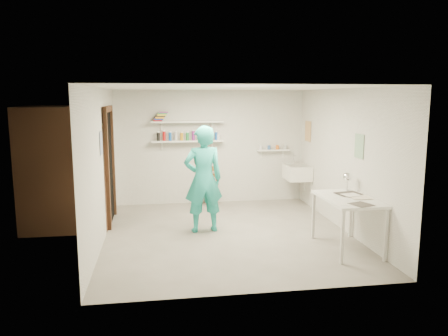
{
  "coord_description": "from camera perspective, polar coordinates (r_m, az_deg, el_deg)",
  "views": [
    {
      "loc": [
        -1.13,
        -6.91,
        2.27
      ],
      "look_at": [
        0.0,
        0.4,
        1.05
      ],
      "focal_mm": 35.0,
      "sensor_mm": 36.0,
      "label": 1
    }
  ],
  "objects": [
    {
      "name": "wall_clock",
      "position": [
        7.48,
        -2.71,
        1.1
      ],
      "size": [
        0.32,
        0.07,
        0.32
      ],
      "primitive_type": "cylinder",
      "rotation": [
        1.57,
        0.0,
        0.12
      ],
      "color": "#CCB98B",
      "rests_on": "man"
    },
    {
      "name": "belfast_sink",
      "position": [
        9.22,
        9.56,
        -0.58
      ],
      "size": [
        0.48,
        0.6,
        0.3
      ],
      "primitive_type": "cube",
      "color": "white",
      "rests_on": "wall_right"
    },
    {
      "name": "shelf_lower",
      "position": [
        9.11,
        -4.79,
        3.53
      ],
      "size": [
        1.5,
        0.22,
        0.03
      ],
      "primitive_type": "cube",
      "color": "white",
      "rests_on": "wall_back"
    },
    {
      "name": "door_jamb_near",
      "position": [
        7.62,
        -14.99,
        -0.56
      ],
      "size": [
        0.06,
        0.1,
        2.0
      ],
      "primitive_type": "cube",
      "color": "brown",
      "rests_on": "ground"
    },
    {
      "name": "ledge_shelf",
      "position": [
        9.49,
        6.44,
        2.33
      ],
      "size": [
        0.7,
        0.14,
        0.03
      ],
      "primitive_type": "cube",
      "color": "white",
      "rests_on": "wall_back"
    },
    {
      "name": "door_jamb_far",
      "position": [
        8.6,
        -14.29,
        0.57
      ],
      "size": [
        0.06,
        0.1,
        2.0
      ],
      "primitive_type": "cube",
      "color": "brown",
      "rests_on": "ground"
    },
    {
      "name": "wooden_chair",
      "position": [
        9.1,
        -2.13,
        -2.23
      ],
      "size": [
        0.5,
        0.48,
        0.89
      ],
      "primitive_type": "cube",
      "rotation": [
        0.0,
        0.0,
        -0.25
      ],
      "color": "brown",
      "rests_on": "ground"
    },
    {
      "name": "doorway_recess",
      "position": [
        8.11,
        -14.76,
        0.04
      ],
      "size": [
        0.02,
        0.9,
        2.0
      ],
      "primitive_type": "cube",
      "color": "black",
      "rests_on": "wall_left"
    },
    {
      "name": "wall_front",
      "position": [
        4.91,
        4.77,
        -3.25
      ],
      "size": [
        4.0,
        0.02,
        2.4
      ],
      "primitive_type": "cube",
      "color": "silver",
      "rests_on": "ground"
    },
    {
      "name": "desk_lamp",
      "position": [
        7.16,
        15.85,
        -1.11
      ],
      "size": [
        0.15,
        0.15,
        0.15
      ],
      "primitive_type": "sphere",
      "color": "white",
      "rests_on": "work_table"
    },
    {
      "name": "man",
      "position": [
        7.31,
        -2.71,
        -1.47
      ],
      "size": [
        0.7,
        0.5,
        1.8
      ],
      "primitive_type": "imported",
      "rotation": [
        0.0,
        0.0,
        3.26
      ],
      "color": "#24B7AA",
      "rests_on": "ground"
    },
    {
      "name": "poster_right_b",
      "position": [
        7.13,
        17.23,
        2.74
      ],
      "size": [
        0.01,
        0.3,
        0.38
      ],
      "primitive_type": "cube",
      "color": "#3F724C",
      "rests_on": "wall_right"
    },
    {
      "name": "poster_left",
      "position": [
        7.05,
        -15.74,
        3.15
      ],
      "size": [
        0.01,
        0.28,
        0.36
      ],
      "primitive_type": "cube",
      "color": "#334C7F",
      "rests_on": "wall_left"
    },
    {
      "name": "ledge_pots",
      "position": [
        9.48,
        6.45,
        2.69
      ],
      "size": [
        0.48,
        0.07,
        0.09
      ],
      "color": "silver",
      "rests_on": "ledge_shelf"
    },
    {
      "name": "wall_back",
      "position": [
        9.31,
        -1.76,
        2.75
      ],
      "size": [
        4.0,
        0.02,
        2.4
      ],
      "primitive_type": "cube",
      "color": "silver",
      "rests_on": "ground"
    },
    {
      "name": "shelf_upper",
      "position": [
        9.08,
        -4.82,
        6.04
      ],
      "size": [
        1.5,
        0.22,
        0.03
      ],
      "primitive_type": "cube",
      "color": "white",
      "rests_on": "wall_back"
    },
    {
      "name": "corridor_box",
      "position": [
        8.21,
        -19.71,
        0.26
      ],
      "size": [
        1.4,
        1.5,
        2.1
      ],
      "primitive_type": "cube",
      "color": "brown",
      "rests_on": "ground"
    },
    {
      "name": "ceiling",
      "position": [
        7.01,
        0.51,
        10.51
      ],
      "size": [
        4.0,
        4.5,
        0.02
      ],
      "primitive_type": "cube",
      "color": "silver",
      "rests_on": "wall_back"
    },
    {
      "name": "papers",
      "position": [
        6.7,
        15.92,
        -3.66
      ],
      "size": [
        0.3,
        0.22,
        0.02
      ],
      "color": "silver",
      "rests_on": "work_table"
    },
    {
      "name": "spray_cans",
      "position": [
        9.1,
        -4.79,
        4.16
      ],
      "size": [
        1.34,
        0.06,
        0.17
      ],
      "color": "black",
      "rests_on": "shelf_lower"
    },
    {
      "name": "wall_left",
      "position": [
        7.05,
        -15.84,
        0.28
      ],
      "size": [
        0.02,
        4.5,
        2.4
      ],
      "primitive_type": "cube",
      "color": "silver",
      "rests_on": "ground"
    },
    {
      "name": "book_stack",
      "position": [
        9.05,
        -8.26,
        6.68
      ],
      "size": [
        0.3,
        0.14,
        0.2
      ],
      "color": "red",
      "rests_on": "shelf_upper"
    },
    {
      "name": "work_table",
      "position": [
        6.8,
        15.77,
        -6.99
      ],
      "size": [
        0.71,
        1.19,
        0.79
      ],
      "primitive_type": "cube",
      "color": "silver",
      "rests_on": "ground"
    },
    {
      "name": "wall_right",
      "position": [
        7.67,
        15.49,
        1.0
      ],
      "size": [
        0.02,
        4.5,
        2.4
      ],
      "primitive_type": "cube",
      "color": "silver",
      "rests_on": "ground"
    },
    {
      "name": "floor",
      "position": [
        7.37,
        0.48,
        -8.67
      ],
      "size": [
        4.0,
        4.5,
        0.02
      ],
      "primitive_type": "cube",
      "color": "slate",
      "rests_on": "ground"
    },
    {
      "name": "poster_right_a",
      "position": [
        9.28,
        10.9,
        4.74
      ],
      "size": [
        0.01,
        0.34,
        0.42
      ],
      "primitive_type": "cube",
      "color": "#995933",
      "rests_on": "wall_right"
    },
    {
      "name": "door_lintel",
      "position": [
        8.01,
        -14.93,
        7.47
      ],
      "size": [
        0.06,
        1.05,
        0.1
      ],
      "primitive_type": "cube",
      "color": "brown",
      "rests_on": "wall_left"
    }
  ]
}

